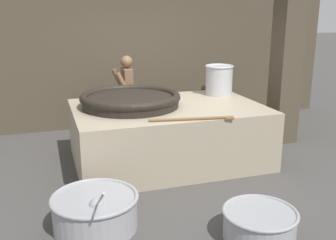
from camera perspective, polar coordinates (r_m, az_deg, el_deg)
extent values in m
plane|color=#474442|center=(6.34, 0.00, -5.88)|extent=(60.00, 60.00, 0.00)
cube|color=#4C4233|center=(8.19, -5.16, 10.59)|extent=(8.76, 0.24, 3.22)
cube|color=#4C4233|center=(7.26, 16.91, 9.34)|extent=(0.42, 0.42, 3.22)
cube|color=tan|center=(6.19, 0.00, -2.01)|extent=(2.89, 1.94, 0.90)
cylinder|color=black|center=(6.05, -5.46, 2.67)|extent=(1.48, 1.48, 0.15)
torus|color=black|center=(6.04, -5.48, 3.36)|extent=(1.54, 1.54, 0.12)
cylinder|color=#B7B7BC|center=(6.90, 7.42, 5.70)|extent=(0.46, 0.46, 0.50)
torus|color=#B7B7BC|center=(6.86, 7.49, 7.75)|extent=(0.49, 0.49, 0.03)
cylinder|color=brown|center=(5.28, 3.44, 0.18)|extent=(1.15, 0.23, 0.04)
cube|color=brown|center=(5.42, 8.83, 0.29)|extent=(0.13, 0.12, 0.02)
cylinder|color=brown|center=(7.26, -5.70, 0.01)|extent=(0.12, 0.12, 0.76)
cylinder|color=brown|center=(7.41, -5.92, 0.35)|extent=(0.12, 0.12, 0.76)
cube|color=olive|center=(7.30, -5.84, 1.33)|extent=(0.19, 0.24, 0.50)
cube|color=brown|center=(7.19, -5.95, 5.27)|extent=(0.17, 0.47, 0.56)
cylinder|color=brown|center=(6.95, -6.40, 4.88)|extent=(0.31, 0.11, 0.52)
cylinder|color=brown|center=(7.40, -6.99, 5.52)|extent=(0.31, 0.11, 0.52)
sphere|color=brown|center=(7.13, -6.05, 8.43)|extent=(0.21, 0.21, 0.21)
cylinder|color=#9E9EA3|center=(4.50, -10.50, -13.09)|extent=(0.92, 0.92, 0.37)
torus|color=#9E9EA3|center=(4.41, -10.62, -11.00)|extent=(0.96, 0.96, 0.05)
cylinder|color=tan|center=(4.46, -10.55, -12.16)|extent=(0.81, 0.81, 0.09)
sphere|color=#9E9EA3|center=(4.28, -10.32, -12.10)|extent=(0.17, 0.17, 0.17)
cylinder|color=#9E9EA3|center=(3.92, -9.85, -11.36)|extent=(0.02, 0.61, 0.44)
cylinder|color=#9E9EA3|center=(4.37, 13.12, -14.66)|extent=(0.76, 0.76, 0.30)
torus|color=#9E9EA3|center=(4.30, 13.24, -12.91)|extent=(0.79, 0.79, 0.04)
cylinder|color=#6B9347|center=(4.34, 13.17, -13.88)|extent=(0.66, 0.66, 0.08)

